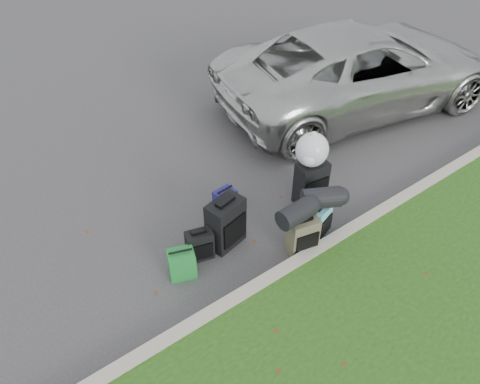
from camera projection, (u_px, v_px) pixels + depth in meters
ground at (253, 225)px, 6.93m from camera, size 120.00×120.00×0.00m
curb at (299, 262)px, 6.27m from camera, size 120.00×0.18×0.15m
suv at (360, 68)px, 9.20m from camera, size 6.19×3.75×1.61m
suitcase_small_black at (200, 245)px, 6.30m from camera, size 0.41×0.29×0.46m
suitcase_large_black_left at (226, 223)px, 6.42m from camera, size 0.57×0.41×0.75m
suitcase_olive at (303, 235)px, 6.38m from camera, size 0.45×0.34×0.55m
suitcase_teal at (319, 221)px, 6.62m from camera, size 0.41×0.31×0.52m
suitcase_large_black_right at (311, 183)px, 7.13m from camera, size 0.51×0.34×0.71m
tote_green at (182, 264)px, 6.09m from camera, size 0.42×0.38×0.39m
tote_navy at (225, 200)px, 7.12m from camera, size 0.33×0.27×0.33m
duffel_left at (297, 213)px, 6.10m from camera, size 0.54×0.30×0.28m
duffel_right at (321, 198)px, 6.38m from camera, size 0.60×0.51×0.29m
trash_bag at (312, 150)px, 6.75m from camera, size 0.50×0.50×0.50m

